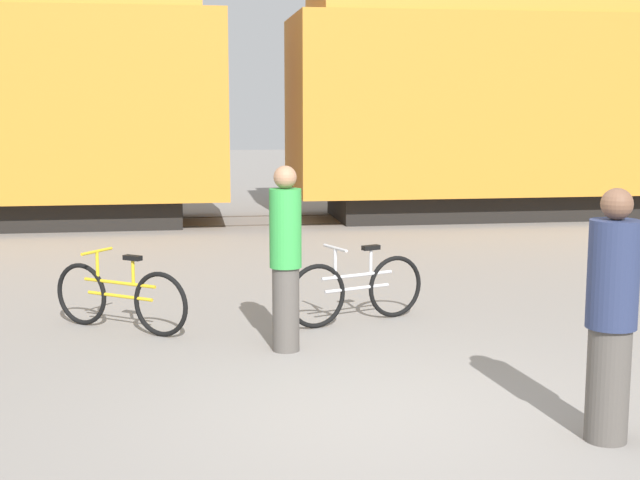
% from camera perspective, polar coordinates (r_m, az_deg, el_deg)
% --- Properties ---
extents(ground_plane, '(80.00, 80.00, 0.00)m').
position_cam_1_polar(ground_plane, '(6.99, 4.42, -11.09)').
color(ground_plane, gray).
extents(freight_train, '(23.63, 3.03, 5.55)m').
position_cam_1_polar(freight_train, '(18.08, -3.92, 10.44)').
color(freight_train, black).
rests_on(freight_train, ground_plane).
extents(rail_near, '(35.63, 0.07, 0.01)m').
position_cam_1_polar(rail_near, '(17.52, -3.63, 0.96)').
color(rail_near, '#4C4238').
rests_on(rail_near, ground_plane).
extents(rail_far, '(35.63, 0.07, 0.01)m').
position_cam_1_polar(rail_far, '(18.94, -4.01, 1.54)').
color(rail_far, '#4C4238').
rests_on(rail_far, ground_plane).
extents(bicycle_silver, '(1.60, 0.66, 0.86)m').
position_cam_1_polar(bicycle_silver, '(9.70, 2.38, -3.17)').
color(bicycle_silver, black).
rests_on(bicycle_silver, ground_plane).
extents(bicycle_yellow, '(1.43, 1.07, 0.84)m').
position_cam_1_polar(bicycle_yellow, '(9.59, -12.69, -3.58)').
color(bicycle_yellow, black).
rests_on(bicycle_yellow, ground_plane).
extents(person_in_navy, '(0.35, 0.35, 1.80)m').
position_cam_1_polar(person_in_navy, '(6.53, 18.14, -4.66)').
color(person_in_navy, '#514C47').
rests_on(person_in_navy, ground_plane).
extents(person_in_green, '(0.31, 0.31, 1.79)m').
position_cam_1_polar(person_in_green, '(8.49, -2.22, -1.13)').
color(person_in_green, '#514C47').
rests_on(person_in_green, ground_plane).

